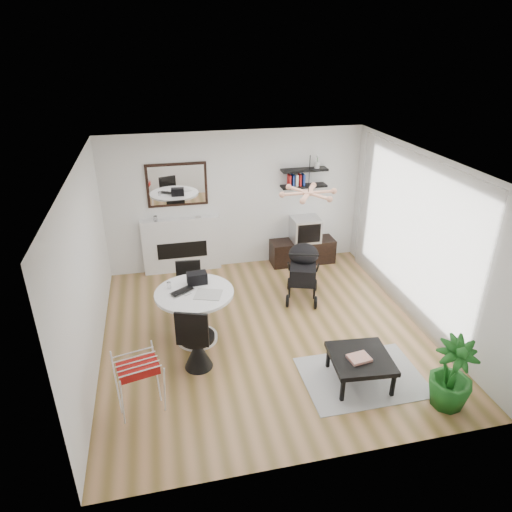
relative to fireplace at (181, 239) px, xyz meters
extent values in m
plane|color=brown|center=(1.10, -2.42, -0.69)|extent=(5.00, 5.00, 0.00)
plane|color=white|center=(1.10, -2.42, 2.01)|extent=(5.00, 5.00, 0.00)
plane|color=white|center=(1.10, 0.08, 0.66)|extent=(5.00, 0.00, 5.00)
plane|color=white|center=(-1.40, -2.42, 0.66)|extent=(0.00, 5.00, 5.00)
plane|color=white|center=(3.60, -2.42, 0.66)|extent=(0.00, 5.00, 5.00)
cube|color=white|center=(3.50, -2.22, 0.66)|extent=(0.04, 3.60, 2.60)
cube|color=white|center=(0.00, 0.00, -0.14)|extent=(1.50, 0.15, 1.10)
cube|color=black|center=(0.00, -0.06, -0.21)|extent=(0.95, 0.06, 0.32)
cube|color=black|center=(0.00, 0.06, 1.06)|extent=(1.12, 0.03, 0.82)
cube|color=white|center=(0.00, 0.04, 1.06)|extent=(1.02, 0.01, 0.72)
cube|color=black|center=(2.43, -0.05, 0.91)|extent=(0.90, 0.25, 0.04)
cube|color=black|center=(2.43, -0.05, 1.23)|extent=(0.90, 0.25, 0.04)
cube|color=black|center=(2.43, -0.16, -0.44)|extent=(1.30, 0.46, 0.49)
cube|color=silver|center=(2.47, -0.16, 0.04)|extent=(0.55, 0.48, 0.48)
cube|color=black|center=(2.47, -0.40, 0.04)|extent=(0.47, 0.01, 0.39)
cylinder|color=white|center=(0.02, -2.39, -0.65)|extent=(0.63, 0.63, 0.07)
cylinder|color=white|center=(0.02, -2.39, -0.25)|extent=(0.16, 0.16, 0.74)
cylinder|color=white|center=(0.02, -2.39, 0.14)|extent=(1.16, 1.16, 0.04)
imported|color=black|center=(-0.12, -2.41, 0.18)|extent=(0.42, 0.38, 0.03)
cube|color=black|center=(0.09, -2.14, 0.25)|extent=(0.31, 0.20, 0.18)
cube|color=silver|center=(0.21, -2.52, 0.17)|extent=(0.46, 0.42, 0.01)
cylinder|color=white|center=(-0.33, -2.21, 0.22)|extent=(0.06, 0.06, 0.10)
cylinder|color=black|center=(-0.01, -1.71, -0.23)|extent=(0.45, 0.45, 0.05)
cone|color=black|center=(-0.01, -1.71, -0.47)|extent=(0.36, 0.36, 0.43)
cube|color=black|center=(0.01, -1.51, 0.02)|extent=(0.41, 0.07, 0.46)
cylinder|color=black|center=(-0.02, -3.03, -0.19)|extent=(0.49, 0.49, 0.06)
cone|color=black|center=(-0.02, -3.03, -0.45)|extent=(0.40, 0.40, 0.46)
cube|color=black|center=(-0.10, -3.24, 0.09)|extent=(0.43, 0.19, 0.50)
cube|color=maroon|center=(-0.79, -3.75, 0.02)|extent=(0.51, 0.36, 0.12)
cube|color=black|center=(1.98, -1.54, -0.16)|extent=(0.63, 0.77, 0.31)
ellipsoid|color=black|center=(2.04, -1.35, 0.08)|extent=(0.53, 0.53, 0.37)
cylinder|color=black|center=(1.84, -1.94, 0.36)|extent=(0.47, 0.19, 0.03)
torus|color=black|center=(1.85, -1.17, -0.59)|extent=(0.13, 0.24, 0.23)
torus|color=black|center=(2.31, -1.33, -0.59)|extent=(0.13, 0.24, 0.23)
torus|color=black|center=(1.65, -1.75, -0.59)|extent=(0.13, 0.24, 0.23)
torus|color=black|center=(2.11, -1.91, -0.59)|extent=(0.13, 0.24, 0.23)
cube|color=#AEAEAE|center=(2.14, -3.75, -0.68)|extent=(1.63, 1.18, 0.01)
cube|color=black|center=(2.05, -3.81, -0.31)|extent=(0.85, 0.85, 0.07)
cube|color=black|center=(1.69, -4.11, -0.51)|extent=(0.04, 0.04, 0.33)
cube|color=black|center=(2.36, -4.17, -0.51)|extent=(0.04, 0.04, 0.33)
cube|color=black|center=(1.75, -3.45, -0.51)|extent=(0.04, 0.04, 0.33)
cube|color=black|center=(2.42, -3.51, -0.51)|extent=(0.04, 0.04, 0.33)
cube|color=#D65135|center=(2.00, -3.86, -0.25)|extent=(0.31, 0.26, 0.04)
imported|color=#1A5C1B|center=(2.96, -4.46, -0.21)|extent=(0.60, 0.60, 0.96)
camera|label=1|loc=(-0.36, -8.24, 3.52)|focal=32.00mm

